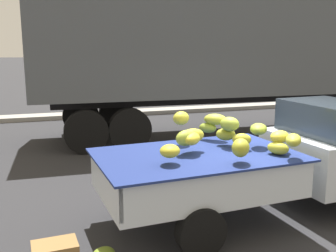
{
  "coord_description": "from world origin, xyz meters",
  "views": [
    {
      "loc": [
        -3.26,
        -5.27,
        2.56
      ],
      "look_at": [
        -1.49,
        0.18,
        1.41
      ],
      "focal_mm": 41.81,
      "sensor_mm": 36.0,
      "label": 1
    }
  ],
  "objects": [
    {
      "name": "ground",
      "position": [
        0.0,
        0.0,
        0.0
      ],
      "size": [
        220.0,
        220.0,
        0.0
      ],
      "primitive_type": "plane",
      "color": "#28282B"
    },
    {
      "name": "curb_strip",
      "position": [
        0.0,
        9.47,
        0.08
      ],
      "size": [
        80.0,
        0.8,
        0.16
      ],
      "primitive_type": "cube",
      "color": "gray",
      "rests_on": "ground"
    },
    {
      "name": "pickup_truck",
      "position": [
        0.74,
        -0.19,
        0.89
      ],
      "size": [
        5.09,
        2.06,
        1.7
      ],
      "rotation": [
        0.0,
        0.0,
        0.06
      ],
      "color": "silver",
      "rests_on": "ground"
    },
    {
      "name": "semi_trailer",
      "position": [
        2.38,
        5.23,
        2.54
      ],
      "size": [
        12.1,
        3.08,
        3.95
      ],
      "rotation": [
        0.0,
        0.0,
        -0.04
      ],
      "color": "#4C5156",
      "rests_on": "ground"
    }
  ]
}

